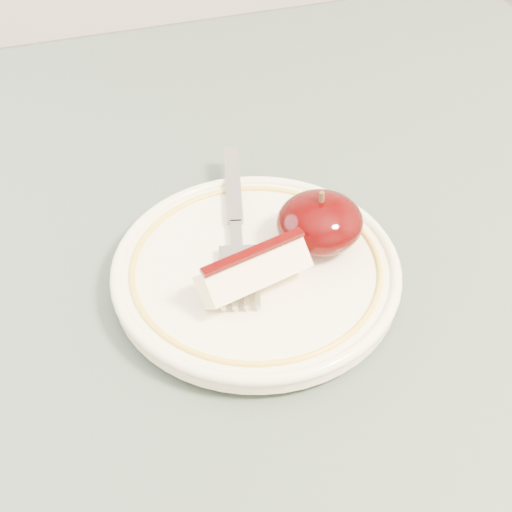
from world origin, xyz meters
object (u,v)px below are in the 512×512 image
object	(u,v)px
plate	(256,270)
fork	(236,224)
apple_half	(320,222)
table	(248,382)

from	to	relation	value
plate	fork	size ratio (longest dim) A/B	1.15
apple_half	table	bearing A→B (deg)	-153.81
plate	apple_half	bearing A→B (deg)	10.79
fork	plate	bearing A→B (deg)	-162.79
plate	fork	world-z (taller)	fork
apple_half	fork	world-z (taller)	apple_half
plate	fork	xyz separation A→B (m)	(-0.00, 0.04, 0.01)
fork	apple_half	bearing A→B (deg)	-107.73
apple_half	plate	bearing A→B (deg)	-169.21
table	apple_half	xyz separation A→B (m)	(0.07, 0.03, 0.13)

